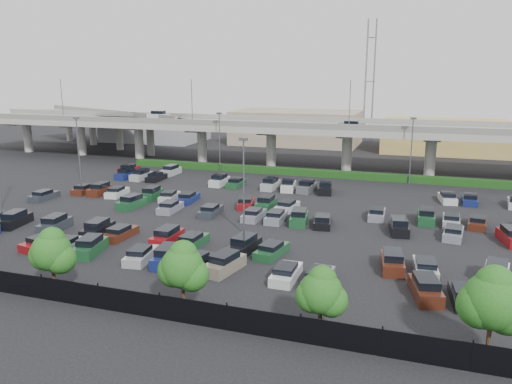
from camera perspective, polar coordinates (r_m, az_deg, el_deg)
ground at (r=61.01m, az=1.16°, el=-2.54°), size 280.00×280.00×0.00m
overpass at (r=90.33m, az=7.12°, el=7.02°), size 150.00×13.00×15.80m
on_ramp at (r=121.44m, az=-16.72°, el=8.09°), size 50.93×30.13×8.80m
hedge at (r=84.45m, az=6.22°, el=2.21°), size 66.00×1.60×1.10m
fence at (r=36.58m, az=-12.40°, el=-12.48°), size 70.00×0.10×2.00m
tree_row at (r=36.36m, az=-10.38°, el=-8.05°), size 65.07×3.66×5.94m
parked_cars at (r=57.95m, az=-1.88°, el=-2.75°), size 63.06×41.61×1.67m
light_poles at (r=62.79m, az=-1.87°, el=3.74°), size 66.90×48.38×10.30m
distant_buildings at (r=118.69m, az=16.01°, el=6.52°), size 138.00×24.00×9.00m
comm_tower at (r=130.76m, az=12.87°, el=12.49°), size 2.40×2.40×30.00m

